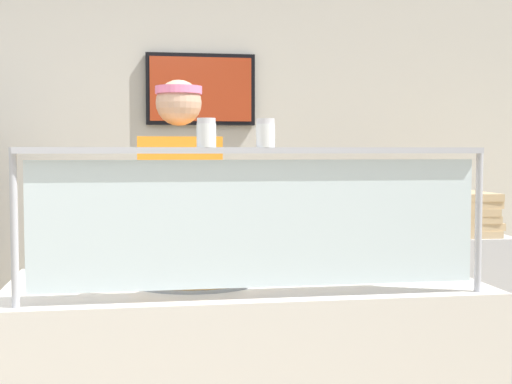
% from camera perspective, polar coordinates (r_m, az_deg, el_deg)
% --- Properties ---
extents(shop_rear_unit, '(6.13, 0.13, 2.70)m').
position_cam_1_polar(shop_rear_unit, '(4.65, -4.72, 2.36)').
color(shop_rear_unit, beige).
rests_on(shop_rear_unit, ground).
extents(sneeze_guard, '(1.55, 0.06, 0.50)m').
position_cam_1_polar(sneeze_guard, '(2.28, 0.25, -1.09)').
color(sneeze_guard, '#B2B5BC').
rests_on(sneeze_guard, serving_counter).
extents(pizza_tray, '(0.50, 0.50, 0.04)m').
position_cam_1_polar(pizza_tray, '(2.64, -5.02, -6.87)').
color(pizza_tray, '#9EA0A8').
rests_on(pizza_tray, serving_counter).
extents(pizza_server, '(0.11, 0.29, 0.01)m').
position_cam_1_polar(pizza_server, '(2.61, -5.75, -6.48)').
color(pizza_server, '#ADAFB7').
rests_on(pizza_server, pizza_tray).
extents(parmesan_shaker, '(0.06, 0.06, 0.09)m').
position_cam_1_polar(parmesan_shaker, '(2.25, -4.06, 4.68)').
color(parmesan_shaker, white).
rests_on(parmesan_shaker, sneeze_guard).
extents(pepper_flake_shaker, '(0.06, 0.06, 0.09)m').
position_cam_1_polar(pepper_flake_shaker, '(2.27, 0.77, 4.68)').
color(pepper_flake_shaker, white).
rests_on(pepper_flake_shaker, sneeze_guard).
extents(worker_figure, '(0.41, 0.50, 1.76)m').
position_cam_1_polar(worker_figure, '(3.26, -6.15, -4.23)').
color(worker_figure, '#23232D').
rests_on(worker_figure, ground).
extents(prep_shelf, '(0.70, 0.55, 0.91)m').
position_cam_1_polar(prep_shelf, '(4.68, 15.44, -8.88)').
color(prep_shelf, '#B7BABF').
rests_on(prep_shelf, ground).
extents(pizza_box_stack, '(0.50, 0.49, 0.27)m').
position_cam_1_polar(pizza_box_stack, '(4.60, 15.58, -1.70)').
color(pizza_box_stack, tan).
rests_on(pizza_box_stack, prep_shelf).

